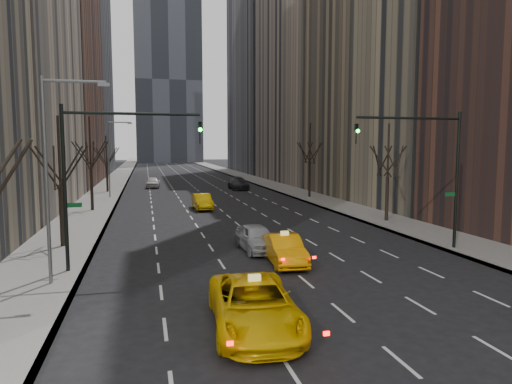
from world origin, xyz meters
TOP-DOWN VIEW (x-y plane):
  - ground at (0.00, 0.00)m, footprint 400.00×400.00m
  - sidewalk_left at (-12.25, 70.00)m, footprint 4.50×320.00m
  - sidewalk_right at (12.25, 70.00)m, footprint 4.50×320.00m
  - bld_left_far at (-21.50, 66.00)m, footprint 14.00×28.00m
  - bld_left_deep at (-21.50, 96.00)m, footprint 14.00×30.00m
  - bld_right_far at (21.50, 64.00)m, footprint 14.00×28.00m
  - bld_right_deep at (21.50, 95.00)m, footprint 14.00×30.00m
  - tower_far at (2.00, 170.00)m, footprint 24.00×24.00m
  - tree_lw_b at (-12.00, 18.00)m, footprint 3.36×3.50m
  - tree_lw_c at (-12.00, 34.00)m, footprint 3.36×3.50m
  - tree_lw_d at (-12.00, 52.00)m, footprint 3.36×3.50m
  - tree_rw_b at (12.00, 22.00)m, footprint 3.36×3.50m
  - tree_rw_c at (12.00, 40.00)m, footprint 3.36×3.50m
  - traffic_mast_left at (-9.11, 12.00)m, footprint 6.69×0.39m
  - traffic_mast_right at (9.11, 12.00)m, footprint 6.69×0.39m
  - streetlight_near at (-10.84, 10.00)m, footprint 2.83×0.22m
  - streetlight_far at (-10.84, 45.00)m, footprint 2.83×0.22m
  - taxi_suv at (-3.56, 3.28)m, footprint 3.23×6.22m
  - taxi_sedan at (0.00, 11.33)m, footprint 1.93×4.72m
  - silver_sedan_ahead at (-0.73, 14.58)m, footprint 2.07×4.65m
  - far_taxi at (-1.72, 32.99)m, footprint 1.76×4.66m
  - far_suv_grey at (5.85, 52.62)m, footprint 2.34×5.75m
  - far_car_white at (-6.00, 57.95)m, footprint 2.25×4.90m

SIDE VIEW (x-z plane):
  - ground at x=0.00m, z-range 0.00..0.00m
  - sidewalk_left at x=-12.25m, z-range 0.00..0.15m
  - sidewalk_right at x=12.25m, z-range 0.00..0.15m
  - far_taxi at x=-1.72m, z-range 0.00..1.52m
  - taxi_sedan at x=0.00m, z-range 0.00..1.52m
  - silver_sedan_ahead at x=-0.73m, z-range 0.00..1.56m
  - far_car_white at x=-6.00m, z-range 0.00..1.63m
  - far_suv_grey at x=5.85m, z-range 0.00..1.67m
  - taxi_suv at x=-3.56m, z-range 0.00..1.67m
  - tree_lw_d at x=-12.00m, z-range -0.12..7.24m
  - tree_lw_b at x=-12.00m, z-range -0.19..7.63m
  - tree_rw_b at x=12.00m, z-range -0.19..7.63m
  - tree_lw_c at x=-12.00m, z-range -0.33..8.41m
  - tree_rw_c at x=12.00m, z-range -0.33..8.41m
  - traffic_mast_left at x=-9.11m, z-range 1.49..9.49m
  - traffic_mast_right at x=9.11m, z-range 1.49..9.49m
  - streetlight_near at x=-10.84m, z-range 1.12..10.12m
  - streetlight_far at x=-10.84m, z-range 1.12..10.12m
  - bld_left_far at x=-21.50m, z-range 0.00..44.00m
  - bld_right_far at x=21.50m, z-range 0.00..50.00m
  - bld_right_deep at x=21.50m, z-range 0.00..58.00m
  - bld_left_deep at x=-21.50m, z-range 0.00..60.00m
  - tower_far at x=2.00m, z-range 0.00..120.00m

